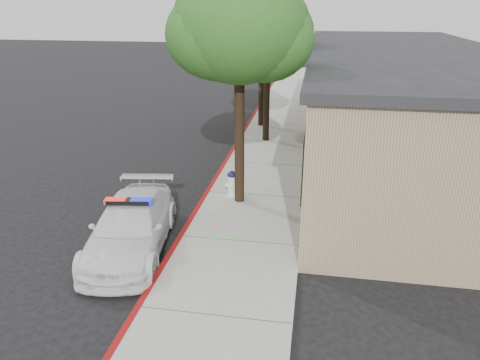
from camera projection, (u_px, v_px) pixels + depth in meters
name	position (u px, v px, depth m)	size (l,w,h in m)	color
ground	(179.00, 240.00, 11.88)	(120.00, 120.00, 0.00)	black
sidewalk	(254.00, 197.00, 14.35)	(3.20, 60.00, 0.15)	gray
red_curb	(208.00, 193.00, 14.59)	(0.14, 60.00, 0.16)	maroon
clapboard_building	(398.00, 101.00, 18.28)	(7.30, 20.89, 4.24)	#9C8C66
police_car	(131.00, 226.00, 11.25)	(2.41, 4.61, 1.40)	white
fire_hydrant	(232.00, 183.00, 14.08)	(0.48, 0.42, 0.85)	white
street_tree_near	(240.00, 32.00, 12.04)	(4.00, 3.66, 6.70)	black
street_tree_mid	(269.00, 25.00, 18.23)	(3.65, 3.37, 6.43)	black
street_tree_far	(263.00, 38.00, 20.80)	(3.12, 2.94, 5.56)	black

